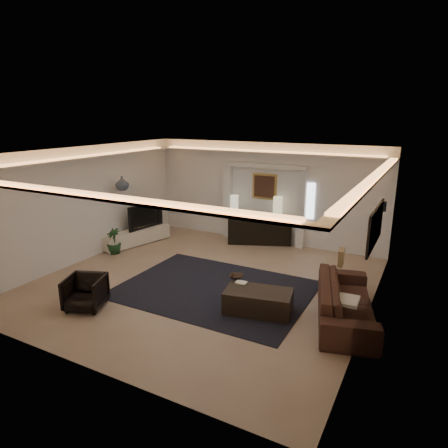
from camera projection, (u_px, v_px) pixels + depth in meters
The scene contains 33 objects.
floor at pixel (204, 283), 8.97m from camera, with size 7.00×7.00×0.00m, color tan.
ceiling at pixel (202, 153), 8.19m from camera, with size 7.00×7.00×0.00m, color white.
wall_back at pixel (265, 193), 11.56m from camera, with size 7.00×7.00×0.00m, color white.
wall_front at pixel (75, 277), 5.60m from camera, with size 7.00×7.00×0.00m, color white.
wall_left at pixel (85, 204), 10.16m from camera, with size 7.00×7.00×0.00m, color white.
wall_right at pixel (373, 245), 7.00m from camera, with size 7.00×7.00×0.00m, color white.
cove_soffit at pixel (202, 166), 8.27m from camera, with size 7.00×7.00×0.04m, color silver.
daylight_slit at pixel (310, 201), 10.96m from camera, with size 0.25×0.03×1.00m, color white.
area_rug at pixel (215, 289), 8.61m from camera, with size 4.00×3.00×0.01m, color black.
pilaster_left at pixel (228, 201), 12.09m from camera, with size 0.22×0.20×2.20m, color silver.
pilaster_right at pixel (301, 210), 11.05m from camera, with size 0.22×0.20×2.20m, color silver.
alcove_header at pixel (264, 166), 11.26m from camera, with size 2.52×0.20×0.12m, color silver.
painting_frame at pixel (264, 186), 11.48m from camera, with size 0.74×0.04×0.74m, color tan.
painting_canvas at pixel (264, 187), 11.46m from camera, with size 0.62×0.02×0.62m, color #4C2D1E.
art_panel_frame at pixel (376, 227), 7.20m from camera, with size 0.04×1.64×0.74m, color black.
art_panel_gold at pixel (374, 226), 7.21m from camera, with size 0.02×1.50×0.62m, color tan.
wall_sconce at pixel (384, 206), 8.86m from camera, with size 0.12×0.12×0.22m, color black.
wall_niche at pixel (124, 188), 11.27m from camera, with size 0.10×0.55×0.04m, color silver.
console at pixel (260, 230), 11.64m from camera, with size 1.82×0.57×0.91m, color black.
lamp_left at pixel (234, 205), 11.62m from camera, with size 0.24×0.24×0.53m, color beige.
lamp_right at pixel (278, 209), 11.21m from camera, with size 0.26×0.26×0.58m, color beige.
media_ledge at pixel (136, 236), 11.58m from camera, with size 0.52×2.09×0.39m, color beige.
tv at pixel (143, 214), 11.71m from camera, with size 0.16×1.25×0.72m, color black.
figurine at pixel (155, 216), 12.25m from camera, with size 0.12×0.12×0.34m, color black.
ginger_jar at pixel (122, 183), 10.75m from camera, with size 0.37×0.37×0.38m, color #404952.
plant at pixel (114, 241), 10.76m from camera, with size 0.39×0.39×0.69m, color #173818.
sofa at pixel (346, 301), 7.29m from camera, with size 0.96×2.45×0.71m, color #442E14.
throw_blanket at pixel (342, 299), 6.93m from camera, with size 0.55×0.45×0.06m, color beige.
throw_pillow at pixel (341, 257), 8.97m from camera, with size 0.11×0.37×0.37m, color #9A7B4C.
coffee_table at pixel (258, 302), 7.58m from camera, with size 1.26×0.69×0.47m, color black.
bowl at pixel (237, 278), 8.09m from camera, with size 0.29×0.29×0.07m, color black.
magazine at pixel (241, 284), 7.87m from camera, with size 0.22×0.16×0.03m, color #F9E9C8.
armchair at pixel (85, 292), 7.72m from camera, with size 0.70×0.72×0.66m, color #2C2319.
Camera 1 is at (4.29, -7.10, 3.67)m, focal length 31.91 mm.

